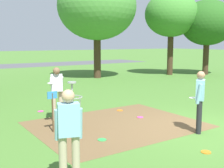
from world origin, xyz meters
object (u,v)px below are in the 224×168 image
Objects in this scene: frisbee_far_left at (102,140)px; tree_mid_right at (97,7)px; frisbee_scattered_a at (41,111)px; disc_golf_basket at (70,104)px; player_waiting_left at (69,133)px; player_foreground_watching at (200,98)px; frisbee_scattered_b at (120,110)px; frisbee_near_basket at (140,117)px; tree_far_center at (207,23)px; frisbee_by_tee at (74,121)px; frisbee_mid_grass at (206,152)px; player_throwing at (57,90)px; tree_far_left at (171,15)px.

frisbee_far_left is 0.03× the size of tree_mid_right.
frisbee_scattered_a is at bearing -132.54° from tree_mid_right.
tree_mid_right is (6.96, 10.13, 4.14)m from disc_golf_basket.
tree_mid_right reaches higher than player_waiting_left.
player_foreground_watching is 7.74× the size of frisbee_scattered_b.
frisbee_near_basket is 0.04× the size of tree_far_center.
frisbee_by_tee and frisbee_mid_grass have the same top height.
frisbee_near_basket is at bearing -47.30° from frisbee_scattered_a.
frisbee_mid_grass is 0.03× the size of tree_mid_right.
frisbee_mid_grass is at bearing -102.43° from frisbee_near_basket.
tree_far_center reaches higher than frisbee_by_tee.
tree_far_center is at bearing 26.20° from frisbee_scattered_b.
frisbee_mid_grass is (1.31, -4.06, 0.00)m from frisbee_by_tee.
frisbee_far_left is (-1.53, 2.03, 0.00)m from frisbee_mid_grass.
frisbee_scattered_b is at bearing 95.50° from player_foreground_watching.
frisbee_scattered_b is 0.04× the size of tree_far_center.
player_waiting_left is at bearing -133.96° from frisbee_scattered_b.
frisbee_by_tee is (0.40, -0.38, -0.98)m from player_throwing.
player_throwing is 8.14× the size of frisbee_scattered_a.
frisbee_far_left is at bearing -133.31° from frisbee_scattered_b.
frisbee_by_tee is 1.11× the size of frisbee_far_left.
frisbee_by_tee is at bearing 157.61° from frisbee_near_basket.
player_waiting_left is 16.06m from tree_mid_right.
tree_far_left is at bearing 40.93° from frisbee_near_basket.
frisbee_scattered_a is at bearing 74.90° from player_waiting_left.
player_waiting_left reaches higher than frisbee_by_tee.
tree_far_center is at bearing 37.89° from player_foreground_watching.
frisbee_far_left is 16.47m from tree_far_left.
frisbee_scattered_b is (2.02, 0.35, 0.00)m from frisbee_by_tee.
tree_mid_right is (8.40, 13.11, 3.93)m from player_waiting_left.
tree_mid_right is at bearing 47.46° from frisbee_scattered_a.
frisbee_by_tee is at bearing 107.84° from frisbee_mid_grass.
frisbee_near_basket is 12.12m from tree_mid_right.
frisbee_mid_grass is at bearing -5.00° from player_waiting_left.
tree_far_center is (12.49, 6.15, 3.93)m from frisbee_scattered_b.
player_foreground_watching is (2.85, -2.19, 0.21)m from disc_golf_basket.
frisbee_scattered_a is at bearing 106.51° from frisbee_mid_grass.
frisbee_by_tee is 12.36m from tree_mid_right.
frisbee_scattered_a is 0.03× the size of tree_mid_right.
frisbee_far_left is at bearing -120.41° from tree_mid_right.
frisbee_near_basket is 0.82× the size of frisbee_by_tee.
tree_far_left reaches higher than player_waiting_left.
frisbee_scattered_b is (0.01, 1.18, 0.00)m from frisbee_near_basket.
frisbee_scattered_a is 0.04× the size of tree_far_center.
tree_far_center reaches higher than frisbee_near_basket.
frisbee_mid_grass is at bearing -72.16° from frisbee_by_tee.
frisbee_far_left is (0.18, -2.41, -0.98)m from player_throwing.
player_throwing is at bearing -127.40° from tree_mid_right.
frisbee_scattered_b is (2.24, 2.38, 0.00)m from frisbee_far_left.
player_foreground_watching is 3.91m from frisbee_by_tee.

